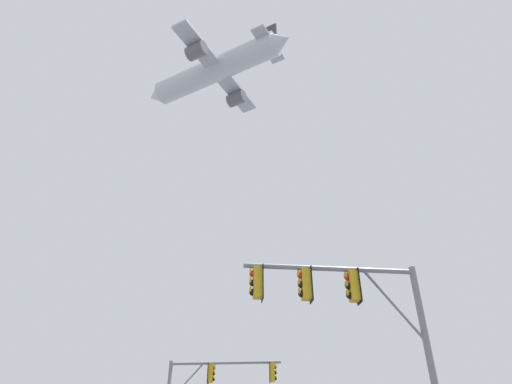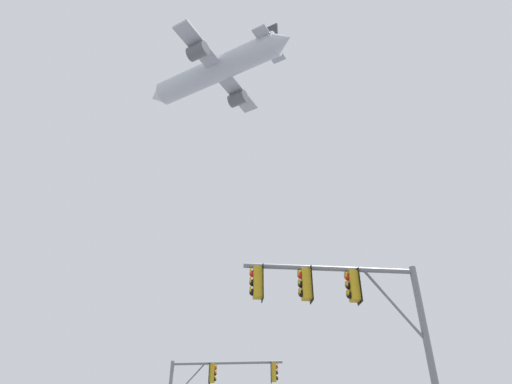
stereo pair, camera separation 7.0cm
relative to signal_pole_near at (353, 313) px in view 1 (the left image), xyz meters
name	(u,v)px [view 1 (the left image)]	position (x,y,z in m)	size (l,w,h in m)	color
signal_pole_near	(353,313)	(0.00, 0.00, 0.00)	(5.29, 0.79, 6.36)	slate
airplane	(215,70)	(-7.95, 27.53, 39.57)	(20.05, 15.48, 5.88)	#B7BCC6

